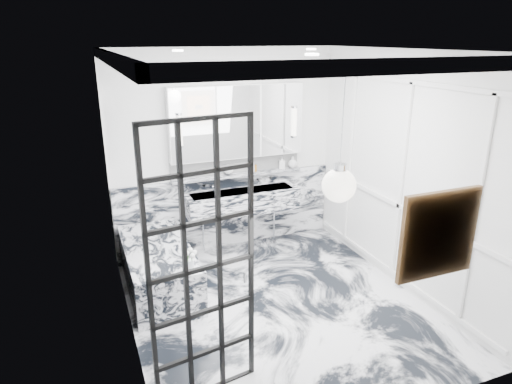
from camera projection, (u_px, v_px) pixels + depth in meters
name	position (u px, v px, depth m)	size (l,w,h in m)	color
floor	(277.00, 305.00, 5.23)	(3.60, 3.60, 0.00)	silver
ceiling	(282.00, 50.00, 4.32)	(3.60, 3.60, 0.00)	white
wall_back	(226.00, 152.00, 6.36)	(3.60, 3.60, 0.00)	white
wall_front	(386.00, 266.00, 3.19)	(3.60, 3.60, 0.00)	white
wall_left	(122.00, 210.00, 4.21)	(3.60, 3.60, 0.00)	white
wall_right	(404.00, 174.00, 5.34)	(3.60, 3.60, 0.00)	white
marble_clad_back	(228.00, 211.00, 6.62)	(3.18, 0.05, 1.05)	silver
marble_clad_left	(124.00, 216.00, 4.24)	(0.02, 3.56, 2.68)	silver
panel_molding	(401.00, 182.00, 5.36)	(0.03, 3.40, 2.30)	white
soap_bottle_a	(252.00, 166.00, 6.47)	(0.07, 0.07, 0.19)	#8C5919
soap_bottle_b	(282.00, 163.00, 6.64)	(0.08, 0.08, 0.18)	#4C4C51
soap_bottle_c	(293.00, 162.00, 6.70)	(0.13, 0.13, 0.17)	silver
face_pot	(228.00, 169.00, 6.36)	(0.14, 0.14, 0.14)	white
amber_bottle	(255.00, 168.00, 6.50)	(0.04, 0.04, 0.10)	#8C5919
flower_vase	(190.00, 265.00, 4.87)	(0.08, 0.08, 0.12)	silver
crittall_door	(203.00, 269.00, 3.60)	(0.88, 0.04, 2.37)	black
artwork	(439.00, 235.00, 3.35)	(0.58, 0.06, 0.58)	#CC5C15
pendant_light	(339.00, 186.00, 3.46)	(0.26, 0.26, 0.26)	white
trough_sink	(242.00, 201.00, 6.41)	(1.60, 0.45, 0.30)	silver
ledge	(238.00, 175.00, 6.45)	(1.90, 0.14, 0.04)	silver
subway_tile	(236.00, 164.00, 6.46)	(1.90, 0.03, 0.23)	white
mirror_cabinet	(237.00, 122.00, 6.21)	(1.90, 0.16, 1.00)	white
sconce_left	(180.00, 130.00, 5.85)	(0.07, 0.07, 0.40)	white
sconce_right	(294.00, 122.00, 6.42)	(0.07, 0.07, 0.40)	white
bathtub	(159.00, 267.00, 5.51)	(0.75, 1.65, 0.55)	silver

